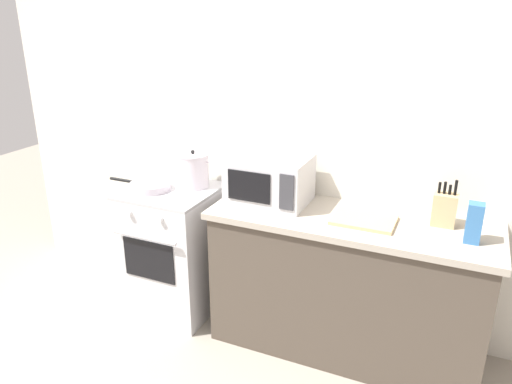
# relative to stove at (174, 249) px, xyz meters

# --- Properties ---
(ground_plane) EXTENTS (10.00, 10.00, 0.00)m
(ground_plane) POSITION_rel_stove_xyz_m (0.35, -0.60, -0.46)
(ground_plane) COLOR #9E9384
(back_wall) EXTENTS (4.40, 0.10, 2.50)m
(back_wall) POSITION_rel_stove_xyz_m (0.65, 0.37, 0.79)
(back_wall) COLOR silver
(back_wall) RESTS_ON ground_plane
(lower_cabinet_right) EXTENTS (1.64, 0.56, 0.88)m
(lower_cabinet_right) POSITION_rel_stove_xyz_m (1.25, 0.02, -0.02)
(lower_cabinet_right) COLOR #4C4238
(lower_cabinet_right) RESTS_ON ground_plane
(countertop_right) EXTENTS (1.70, 0.60, 0.04)m
(countertop_right) POSITION_rel_stove_xyz_m (1.25, 0.02, 0.44)
(countertop_right) COLOR #ADA393
(countertop_right) RESTS_ON lower_cabinet_right
(stove) EXTENTS (0.60, 0.64, 0.92)m
(stove) POSITION_rel_stove_xyz_m (0.00, 0.00, 0.00)
(stove) COLOR silver
(stove) RESTS_ON ground_plane
(stock_pot) EXTENTS (0.30, 0.22, 0.26)m
(stock_pot) POSITION_rel_stove_xyz_m (0.11, 0.13, 0.58)
(stock_pot) COLOR silver
(stock_pot) RESTS_ON stove
(frying_pan) EXTENTS (0.48, 0.28, 0.05)m
(frying_pan) POSITION_rel_stove_xyz_m (-0.13, -0.06, 0.48)
(frying_pan) COLOR silver
(frying_pan) RESTS_ON stove
(microwave) EXTENTS (0.50, 0.37, 0.30)m
(microwave) POSITION_rel_stove_xyz_m (0.70, 0.08, 0.61)
(microwave) COLOR silver
(microwave) RESTS_ON countertop_right
(cutting_board) EXTENTS (0.36, 0.26, 0.02)m
(cutting_board) POSITION_rel_stove_xyz_m (1.33, 0.00, 0.47)
(cutting_board) COLOR tan
(cutting_board) RESTS_ON countertop_right
(knife_block) EXTENTS (0.13, 0.10, 0.28)m
(knife_block) POSITION_rel_stove_xyz_m (1.76, 0.14, 0.56)
(knife_block) COLOR tan
(knife_block) RESTS_ON countertop_right
(pasta_box) EXTENTS (0.08, 0.08, 0.22)m
(pasta_box) POSITION_rel_stove_xyz_m (1.91, -0.03, 0.57)
(pasta_box) COLOR teal
(pasta_box) RESTS_ON countertop_right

